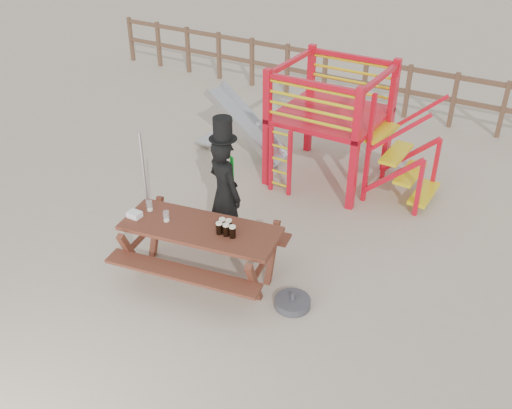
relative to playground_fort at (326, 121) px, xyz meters
name	(u,v)px	position (x,y,z in m)	size (l,w,h in m)	color
ground	(202,279)	(-0.12, -3.58, -1.07)	(60.00, 60.00, 0.00)	tan
back_fence	(386,82)	(-0.12, 3.42, -0.34)	(15.09, 0.09, 1.20)	brown
playground_fort	(326,121)	(0.00, 0.00, 0.00)	(4.71, 1.84, 2.10)	red
picnic_table	(201,245)	(-0.15, -3.51, -0.56)	(2.34, 1.82, 0.82)	maroon
man_with_hat	(225,191)	(-0.30, -2.70, -0.16)	(0.74, 0.61, 2.05)	black
metal_pole	(146,194)	(-1.16, -3.39, -0.12)	(0.04, 0.04, 1.90)	#B2B2B7
parasol_base	(293,303)	(1.22, -3.41, -1.02)	(0.47, 0.47, 0.20)	#3C3B41
paper_bag	(135,214)	(-1.05, -3.77, -0.21)	(0.18, 0.14, 0.08)	white
stout_pints	(226,228)	(0.23, -3.46, -0.17)	(0.29, 0.20, 0.17)	black
empty_glasses	(158,211)	(-0.80, -3.58, -0.19)	(0.45, 0.17, 0.15)	silver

